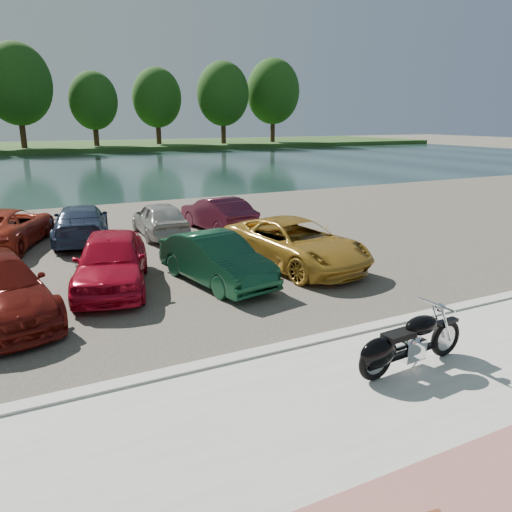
{
  "coord_description": "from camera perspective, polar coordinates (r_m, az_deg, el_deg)",
  "views": [
    {
      "loc": [
        -5.64,
        -5.25,
        4.15
      ],
      "look_at": [
        -0.69,
        4.62,
        1.1
      ],
      "focal_mm": 35.0,
      "sensor_mm": 36.0,
      "label": 1
    }
  ],
  "objects": [
    {
      "name": "far_bank",
      "position": [
        77.56,
        -22.89,
        11.4
      ],
      "size": [
        120.0,
        24.0,
        0.6
      ],
      "primitive_type": "cube",
      "color": "#214619",
      "rests_on": "ground"
    },
    {
      "name": "car_6",
      "position": [
        14.26,
        4.43,
        1.46
      ],
      "size": [
        3.03,
        5.18,
        1.35
      ],
      "primitive_type": "imported",
      "rotation": [
        0.0,
        0.0,
        0.17
      ],
      "color": "#B6862A",
      "rests_on": "parking_lot"
    },
    {
      "name": "promenade",
      "position": [
        8.17,
        23.55,
        -16.12
      ],
      "size": [
        60.0,
        6.0,
        0.1
      ],
      "primitive_type": "cube",
      "color": "#B4B1AA",
      "rests_on": "ground"
    },
    {
      "name": "ground",
      "position": [
        8.75,
        18.42,
        -13.73
      ],
      "size": [
        200.0,
        200.0,
        0.0
      ],
      "primitive_type": "plane",
      "color": "#595447",
      "rests_on": "ground"
    },
    {
      "name": "car_13",
      "position": [
        18.98,
        -4.39,
        4.83
      ],
      "size": [
        1.81,
        3.98,
        1.27
      ],
      "primitive_type": "imported",
      "rotation": [
        0.0,
        0.0,
        3.27
      ],
      "color": "#4D1426",
      "rests_on": "parking_lot"
    },
    {
      "name": "car_5",
      "position": [
        12.82,
        -4.6,
        -0.36
      ],
      "size": [
        2.02,
        4.01,
        1.26
      ],
      "primitive_type": "imported",
      "rotation": [
        0.0,
        0.0,
        0.19
      ],
      "color": "#113F27",
      "rests_on": "parking_lot"
    },
    {
      "name": "car_11",
      "position": [
        18.22,
        -19.36,
        3.56
      ],
      "size": [
        2.51,
        4.63,
        1.27
      ],
      "primitive_type": "imported",
      "rotation": [
        0.0,
        0.0,
        2.97
      ],
      "color": "navy",
      "rests_on": "parking_lot"
    },
    {
      "name": "far_trees",
      "position": [
        71.82,
        -19.5,
        17.26
      ],
      "size": [
        70.25,
        10.68,
        12.52
      ],
      "color": "#331D12",
      "rests_on": "far_bank"
    },
    {
      "name": "car_10",
      "position": [
        18.46,
        -26.73,
        2.94
      ],
      "size": [
        3.68,
        5.07,
        1.28
      ],
      "primitive_type": "imported",
      "rotation": [
        0.0,
        0.0,
        2.76
      ],
      "color": "#A7301B",
      "rests_on": "parking_lot"
    },
    {
      "name": "river",
      "position": [
        45.79,
        -19.7,
        9.35
      ],
      "size": [
        120.0,
        40.0,
        0.0
      ],
      "primitive_type": "cube",
      "color": "#1B3131",
      "rests_on": "ground"
    },
    {
      "name": "car_12",
      "position": [
        18.36,
        -10.95,
        4.22
      ],
      "size": [
        1.63,
        3.74,
        1.26
      ],
      "primitive_type": "imported",
      "rotation": [
        0.0,
        0.0,
        3.1
      ],
      "color": "#A6A5A1",
      "rests_on": "parking_lot"
    },
    {
      "name": "parking_lot",
      "position": [
        17.69,
        -7.28,
        1.81
      ],
      "size": [
        60.0,
        18.0,
        0.04
      ],
      "primitive_type": "cube",
      "color": "#403B34",
      "rests_on": "ground"
    },
    {
      "name": "kerb",
      "position": [
        10.05,
        10.38,
        -8.78
      ],
      "size": [
        60.0,
        0.3,
        0.14
      ],
      "primitive_type": "cube",
      "color": "#B4B1AA",
      "rests_on": "ground"
    },
    {
      "name": "car_4",
      "position": [
        12.88,
        -16.2,
        -0.5
      ],
      "size": [
        2.73,
        4.46,
        1.42
      ],
      "primitive_type": "imported",
      "rotation": [
        0.0,
        0.0,
        -0.27
      ],
      "color": "#B60C26",
      "rests_on": "parking_lot"
    },
    {
      "name": "motorcycle",
      "position": [
        8.67,
        16.46,
        -9.69
      ],
      "size": [
        2.33,
        0.75,
        1.05
      ],
      "rotation": [
        0.0,
        0.0,
        0.07
      ],
      "color": "black",
      "rests_on": "promenade"
    }
  ]
}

